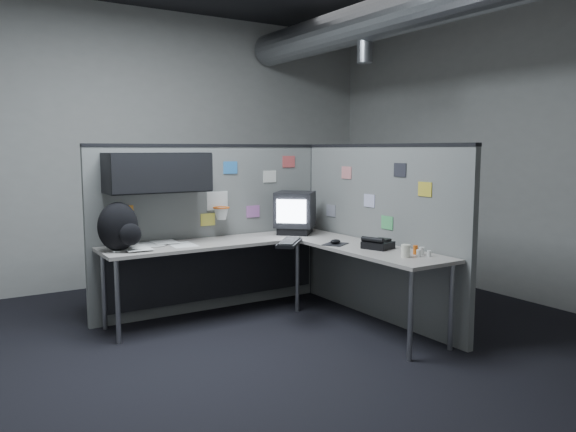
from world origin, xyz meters
TOP-DOWN VIEW (x-y plane):
  - room at (0.56, 0.00)m, footprint 5.62×5.62m
  - partition_back at (-0.25, 1.23)m, footprint 2.44×0.42m
  - partition_right at (1.10, 0.22)m, footprint 0.07×2.23m
  - desk at (0.15, 0.70)m, footprint 2.31×2.11m
  - monitor at (0.69, 1.00)m, footprint 0.52×0.52m
  - keyboard at (0.28, 0.47)m, footprint 0.43×0.44m
  - mouse at (0.64, 0.25)m, footprint 0.28×0.26m
  - phone at (0.82, -0.11)m, footprint 0.26×0.28m
  - bottles at (0.90, -0.53)m, footprint 0.12×0.16m
  - cup at (0.75, -0.52)m, footprint 0.09×0.09m
  - papers at (-0.79, 1.04)m, footprint 0.74×0.54m
  - backpack at (-1.09, 0.95)m, footprint 0.37×0.33m

SIDE VIEW (x-z plane):
  - desk at x=0.15m, z-range 0.25..0.98m
  - papers at x=-0.79m, z-range 0.73..0.75m
  - mouse at x=0.64m, z-range 0.72..0.77m
  - keyboard at x=0.28m, z-range 0.73..0.77m
  - bottles at x=0.90m, z-range 0.72..0.80m
  - phone at x=0.82m, z-range 0.72..0.82m
  - cup at x=0.75m, z-range 0.73..0.83m
  - partition_right at x=1.10m, z-range 0.00..1.63m
  - backpack at x=-1.09m, z-range 0.72..1.14m
  - monitor at x=0.69m, z-range 0.74..1.16m
  - partition_back at x=-0.25m, z-range 0.18..1.81m
  - room at x=0.56m, z-range 0.49..3.71m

